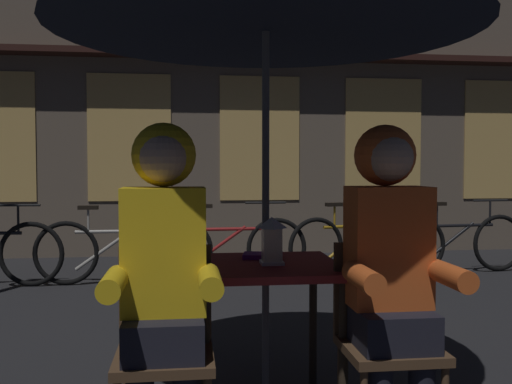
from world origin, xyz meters
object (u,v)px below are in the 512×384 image
at_px(chair_left, 165,339).
at_px(potted_plant, 406,221).
at_px(person_right_hooded, 390,253).
at_px(bicycle_second, 117,250).
at_px(cafe_table, 266,283).
at_px(bicycle_fifth, 459,243).
at_px(person_left_hooded, 164,257).
at_px(lantern, 272,239).
at_px(bicycle_fourth, 357,244).
at_px(bicycle_third, 229,247).
at_px(chair_right, 385,331).
at_px(book, 263,256).

distance_m(chair_left, potted_plant, 5.19).
bearing_deg(person_right_hooded, bicycle_second, 113.19).
bearing_deg(person_right_hooded, cafe_table, 138.43).
xyz_separation_m(person_right_hooded, bicycle_fifth, (2.22, 3.82, -0.50)).
xyz_separation_m(person_left_hooded, bicycle_second, (-0.62, 3.69, -0.50)).
bearing_deg(person_right_hooded, potted_plant, 67.63).
relative_size(lantern, chair_left, 0.27).
distance_m(person_right_hooded, bicycle_fourth, 4.06).
bearing_deg(bicycle_fourth, potted_plant, 34.69).
distance_m(chair_left, person_right_hooded, 1.03).
relative_size(bicycle_third, bicycle_fifth, 1.00).
height_order(chair_left, bicycle_second, chair_left).
distance_m(person_right_hooded, bicycle_second, 4.04).
bearing_deg(chair_left, person_left_hooded, -90.00).
xyz_separation_m(lantern, chair_left, (-0.51, -0.33, -0.37)).
distance_m(chair_right, person_right_hooded, 0.36).
relative_size(person_right_hooded, bicycle_fourth, 0.85).
height_order(person_left_hooded, bicycle_third, person_left_hooded).
distance_m(bicycle_second, bicycle_fourth, 2.63).
height_order(bicycle_third, book, bicycle_third).
height_order(chair_left, book, chair_left).
bearing_deg(bicycle_fifth, person_left_hooded, -129.73).
bearing_deg(person_left_hooded, bicycle_second, 99.54).
relative_size(chair_left, bicycle_fourth, 0.53).
relative_size(person_left_hooded, bicycle_fourth, 0.85).
height_order(person_right_hooded, book, person_right_hooded).
bearing_deg(cafe_table, book, 87.76).
bearing_deg(bicycle_fourth, chair_right, -105.17).
distance_m(bicycle_fifth, potted_plant, 0.76).
xyz_separation_m(person_left_hooded, bicycle_fifth, (3.18, 3.82, -0.50)).
relative_size(cafe_table, chair_left, 0.85).
relative_size(person_right_hooded, bicycle_third, 0.83).
distance_m(cafe_table, bicycle_fifth, 4.35).
bearing_deg(bicycle_fourth, chair_left, -117.53).
distance_m(lantern, potted_plant, 4.66).
relative_size(chair_right, person_left_hooded, 0.62).
bearing_deg(cafe_table, bicycle_second, 108.63).
height_order(chair_left, person_right_hooded, person_right_hooded).
bearing_deg(chair_right, book, 131.90).
bearing_deg(chair_right, chair_left, 180.00).
distance_m(lantern, person_left_hooded, 0.64).
height_order(bicycle_third, potted_plant, potted_plant).
height_order(person_left_hooded, book, person_left_hooded).
height_order(lantern, chair_left, lantern).
xyz_separation_m(chair_left, bicycle_second, (-0.62, 3.63, -0.14)).
bearing_deg(person_left_hooded, lantern, 37.66).
xyz_separation_m(chair_right, bicycle_third, (-0.41, 3.71, -0.14)).
relative_size(person_right_hooded, book, 7.00).
xyz_separation_m(chair_right, person_right_hooded, (0.00, -0.06, 0.36)).
bearing_deg(bicycle_fourth, lantern, -113.11).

